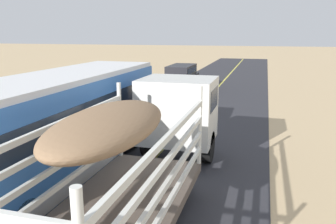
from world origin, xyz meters
name	(u,v)px	position (x,y,z in m)	size (l,w,h in m)	color
livestock_truck	(159,127)	(0.82, 8.15, 1.79)	(2.53, 9.70, 3.02)	silver
bus	(61,123)	(-2.23, 7.82, 1.75)	(2.54, 10.00, 3.21)	#3872C6
car_far	(182,76)	(-2.70, 25.25, 1.09)	(1.90, 4.62, 1.93)	black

